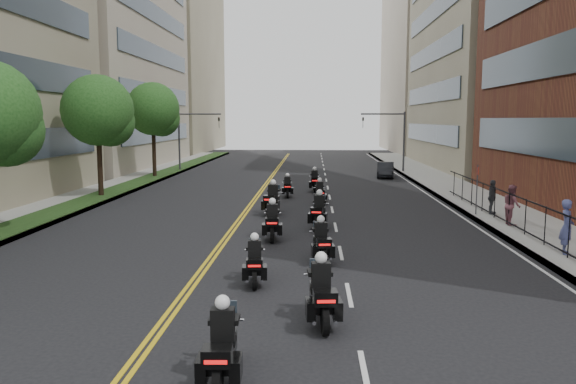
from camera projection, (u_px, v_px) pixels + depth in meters
name	position (u px, v px, depth m)	size (l,w,h in m)	color
ground	(202.00, 371.00, 11.06)	(160.00, 160.00, 0.00)	black
sidewalk_right	(470.00, 197.00, 35.27)	(4.00, 90.00, 0.15)	gray
sidewalk_left	(95.00, 195.00, 36.37)	(4.00, 90.00, 0.15)	gray
grass_strip	(107.00, 193.00, 36.32)	(2.00, 90.00, 0.04)	#1A3112
building_right_tan	(509.00, 17.00, 55.69)	(15.11, 28.00, 30.00)	gray
building_right_far	(441.00, 66.00, 85.66)	(15.00, 28.00, 26.00)	#AC9E8B
building_left_mid	(79.00, 0.00, 57.42)	(16.11, 28.00, 34.00)	#AC9E8B
building_left_far	(160.00, 67.00, 87.65)	(16.00, 28.00, 26.00)	gray
iron_fence	(535.00, 221.00, 22.33)	(0.05, 28.00, 1.50)	black
street_trees	(61.00, 115.00, 29.33)	(4.40, 38.40, 7.98)	black
traffic_signal_right	(394.00, 133.00, 51.75)	(4.09, 0.20, 5.60)	#3F3F44
traffic_signal_left	(189.00, 132.00, 52.62)	(4.09, 0.20, 5.60)	#3F3F44
motorcycle_0	(222.00, 350.00, 10.46)	(0.54, 2.27, 1.67)	black
motorcycle_1	(321.00, 296.00, 13.54)	(0.66, 2.38, 1.76)	black
motorcycle_2	(255.00, 264.00, 16.88)	(0.57, 2.08, 1.54)	black
motorcycle_3	(321.00, 244.00, 19.46)	(0.64, 2.19, 1.62)	black
motorcycle_4	(272.00, 223.00, 23.08)	(0.57, 2.32, 1.71)	black
motorcycle_5	(319.00, 213.00, 25.56)	(0.72, 2.37, 1.75)	black
motorcycle_6	(273.00, 201.00, 29.20)	(0.75, 2.46, 1.82)	black
motorcycle_7	(320.00, 194.00, 32.52)	(0.52, 2.11, 1.56)	black
motorcycle_8	(287.00, 188.00, 35.66)	(0.52, 2.06, 1.52)	black
motorcycle_9	(315.00, 182.00, 38.47)	(0.54, 2.29, 1.69)	black
parked_sedan	(386.00, 170.00, 47.73)	(1.36, 3.91, 1.29)	black
pedestrian_a	(567.00, 227.00, 19.95)	(0.72, 0.47, 1.96)	#494F86
pedestrian_b	(512.00, 205.00, 25.49)	(0.89, 0.69, 1.83)	#7E4551
pedestrian_c	(492.00, 197.00, 28.34)	(1.02, 0.42, 1.74)	#3D3E44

